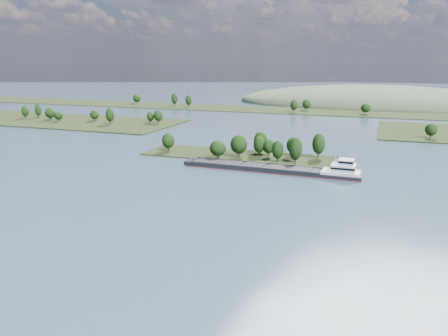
% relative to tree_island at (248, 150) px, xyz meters
% --- Properties ---
extents(ground, '(1800.00, 1800.00, 0.00)m').
position_rel_tree_island_xyz_m(ground, '(-6.89, -59.10, -4.03)').
color(ground, '#334859').
rests_on(ground, ground).
extents(tree_island, '(100.00, 31.87, 14.40)m').
position_rel_tree_island_xyz_m(tree_island, '(0.00, 0.00, 0.00)').
color(tree_island, black).
rests_on(tree_island, ground).
extents(left_bank, '(300.00, 80.00, 14.77)m').
position_rel_tree_island_xyz_m(left_bank, '(-236.01, 81.07, -3.13)').
color(left_bank, black).
rests_on(left_bank, ground).
extents(back_shoreline, '(900.00, 60.00, 15.50)m').
position_rel_tree_island_xyz_m(back_shoreline, '(1.01, 220.69, -3.32)').
color(back_shoreline, black).
rests_on(back_shoreline, ground).
extents(hill_west, '(320.00, 160.00, 44.00)m').
position_rel_tree_island_xyz_m(hill_west, '(53.11, 320.90, -4.03)').
color(hill_west, '#45553A').
rests_on(hill_west, ground).
extents(cargo_barge, '(83.36, 11.77, 11.25)m').
position_rel_tree_island_xyz_m(cargo_barge, '(23.48, -24.08, -2.61)').
color(cargo_barge, black).
rests_on(cargo_barge, ground).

